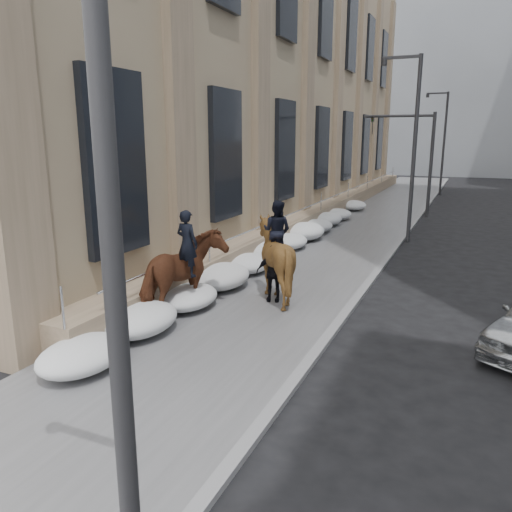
% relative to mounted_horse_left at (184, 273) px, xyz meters
% --- Properties ---
extents(ground, '(140.00, 140.00, 0.00)m').
position_rel_mounted_horse_left_xyz_m(ground, '(1.18, -1.51, -1.25)').
color(ground, black).
rests_on(ground, ground).
extents(sidewalk, '(5.00, 80.00, 0.12)m').
position_rel_mounted_horse_left_xyz_m(sidewalk, '(1.18, 8.49, -1.19)').
color(sidewalk, '#515153').
rests_on(sidewalk, ground).
extents(curb, '(0.24, 80.00, 0.12)m').
position_rel_mounted_horse_left_xyz_m(curb, '(3.80, 8.49, -1.19)').
color(curb, slate).
rests_on(curb, ground).
extents(limestone_building, '(6.10, 44.00, 18.00)m').
position_rel_mounted_horse_left_xyz_m(limestone_building, '(-4.08, 18.45, 7.65)').
color(limestone_building, '#967D62').
rests_on(limestone_building, ground).
extents(bg_building_mid, '(30.00, 12.00, 28.00)m').
position_rel_mounted_horse_left_xyz_m(bg_building_mid, '(5.18, 58.49, 12.75)').
color(bg_building_mid, slate).
rests_on(bg_building_mid, ground).
extents(bg_building_far, '(24.00, 12.00, 20.00)m').
position_rel_mounted_horse_left_xyz_m(bg_building_far, '(-4.82, 70.49, 8.75)').
color(bg_building_far, gray).
rests_on(bg_building_far, ground).
extents(streetlight_near, '(1.71, 0.24, 8.00)m').
position_rel_mounted_horse_left_xyz_m(streetlight_near, '(3.92, -7.51, 3.33)').
color(streetlight_near, '#2D2D30').
rests_on(streetlight_near, ground).
extents(streetlight_mid, '(1.71, 0.24, 8.00)m').
position_rel_mounted_horse_left_xyz_m(streetlight_mid, '(3.92, 12.49, 3.33)').
color(streetlight_mid, '#2D2D30').
rests_on(streetlight_mid, ground).
extents(streetlight_far, '(1.71, 0.24, 8.00)m').
position_rel_mounted_horse_left_xyz_m(streetlight_far, '(3.92, 32.49, 3.33)').
color(streetlight_far, '#2D2D30').
rests_on(streetlight_far, ground).
extents(traffic_signal, '(4.10, 0.22, 6.00)m').
position_rel_mounted_horse_left_xyz_m(traffic_signal, '(3.25, 20.49, 2.75)').
color(traffic_signal, '#2D2D30').
rests_on(traffic_signal, ground).
extents(snow_bank, '(1.70, 18.10, 0.76)m').
position_rel_mounted_horse_left_xyz_m(snow_bank, '(-0.24, 6.60, -0.78)').
color(snow_bank, white).
rests_on(snow_bank, sidewalk).
extents(mounted_horse_left, '(1.53, 2.70, 2.74)m').
position_rel_mounted_horse_left_xyz_m(mounted_horse_left, '(0.00, 0.00, 0.00)').
color(mounted_horse_left, '#4F2917').
rests_on(mounted_horse_left, sidewalk).
extents(mounted_horse_right, '(1.94, 2.16, 2.80)m').
position_rel_mounted_horse_left_xyz_m(mounted_horse_right, '(1.62, 2.24, 0.09)').
color(mounted_horse_right, '#452D13').
rests_on(mounted_horse_right, sidewalk).
extents(pedestrian, '(1.01, 0.60, 1.62)m').
position_rel_mounted_horse_left_xyz_m(pedestrian, '(1.68, 1.98, -0.32)').
color(pedestrian, black).
rests_on(pedestrian, sidewalk).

